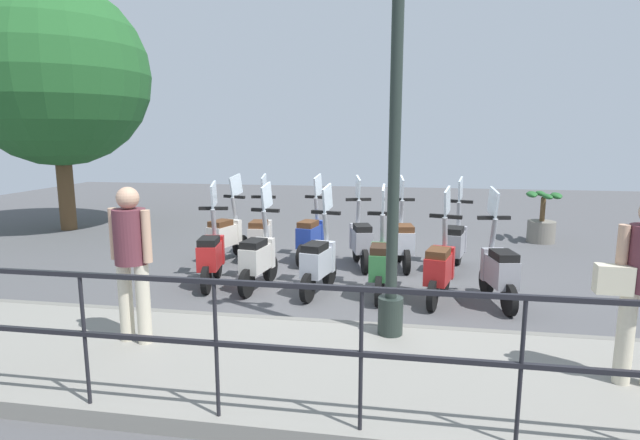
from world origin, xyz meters
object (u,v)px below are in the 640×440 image
object	(u,v)px
scooter_near_3	(319,261)
scooter_far_1	(403,240)
potted_palm	(542,221)
scooter_near_0	(499,270)
scooter_near_5	(211,254)
scooter_far_5	(226,235)
lamp_post_near	(394,164)
scooter_far_3	(311,235)
scooter_far_4	(261,235)
scooter_near_1	(440,267)
scooter_near_2	(381,263)
pedestrian_distant	(131,253)
scooter_near_4	(258,257)
tree_large	(56,75)
scooter_far_0	(455,242)
scooter_far_2	(361,239)

from	to	relation	value
scooter_near_3	scooter_far_1	xyz separation A→B (m)	(1.63, -1.17, 0.00)
scooter_near_3	potted_palm	bearing A→B (deg)	-32.08
scooter_near_0	scooter_near_5	world-z (taller)	same
scooter_far_5	lamp_post_near	bearing A→B (deg)	-119.85
scooter_near_5	potted_palm	bearing A→B (deg)	-64.60
scooter_near_5	scooter_far_3	bearing A→B (deg)	-46.84
scooter_near_0	scooter_near_3	bearing A→B (deg)	77.66
scooter_far_1	scooter_far_4	world-z (taller)	same
scooter_near_1	scooter_near_5	bearing A→B (deg)	101.91
potted_palm	scooter_near_2	bearing A→B (deg)	142.53
pedestrian_distant	scooter_far_4	xyz separation A→B (m)	(3.87, -0.19, -0.60)
scooter_far_3	potted_palm	bearing A→B (deg)	-50.17
scooter_near_0	scooter_near_3	distance (m)	2.42
pedestrian_distant	scooter_near_3	world-z (taller)	pedestrian_distant
scooter_near_4	scooter_far_5	xyz separation A→B (m)	(1.47, 1.03, 0.00)
scooter_near_5	scooter_far_4	distance (m)	1.51
tree_large	scooter_near_2	bearing A→B (deg)	-116.42
tree_large	scooter_far_1	distance (m)	8.72
lamp_post_near	potted_palm	xyz separation A→B (m)	(5.80, -2.97, -1.51)
scooter_near_0	scooter_far_1	size ratio (longest dim) A/B	1.00
potted_palm	scooter_near_4	world-z (taller)	scooter_near_4
lamp_post_near	tree_large	bearing A→B (deg)	54.89
scooter_near_5	scooter_near_0	bearing A→B (deg)	-102.66
scooter_far_1	scooter_far_0	bearing A→B (deg)	-103.89
scooter_near_4	scooter_far_0	bearing A→B (deg)	-54.83
scooter_near_1	scooter_near_3	xyz separation A→B (m)	(0.07, 1.66, 0.00)
scooter_near_3	scooter_near_5	xyz separation A→B (m)	(0.12, 1.65, 0.00)
lamp_post_near	scooter_near_1	distance (m)	2.25
pedestrian_distant	scooter_near_3	xyz separation A→B (m)	(2.28, -1.51, -0.60)
tree_large	scooter_near_4	distance (m)	7.55
pedestrian_distant	scooter_near_1	size ratio (longest dim) A/B	1.03
pedestrian_distant	scooter_far_4	size ratio (longest dim) A/B	1.03
potted_palm	scooter_near_3	distance (m)	5.78
scooter_far_2	scooter_near_2	bearing A→B (deg)	-179.73
scooter_far_5	scooter_far_1	bearing A→B (deg)	-71.24
scooter_near_2	tree_large	bearing A→B (deg)	64.39
pedestrian_distant	scooter_near_2	xyz separation A→B (m)	(2.32, -2.37, -0.60)
pedestrian_distant	scooter_far_1	size ratio (longest dim) A/B	1.03
pedestrian_distant	scooter_near_4	size ratio (longest dim) A/B	1.03
scooter_far_3	scooter_far_1	bearing A→B (deg)	-82.21
scooter_far_2	scooter_far_3	bearing A→B (deg)	62.24
lamp_post_near	scooter_near_3	distance (m)	2.45
scooter_far_2	scooter_far_4	xyz separation A→B (m)	(0.05, 1.77, 0.00)
lamp_post_near	scooter_far_0	world-z (taller)	lamp_post_near
scooter_far_2	potted_palm	bearing A→B (deg)	-68.75
tree_large	scooter_far_4	distance (m)	6.59
pedestrian_distant	scooter_near_2	bearing A→B (deg)	145.03
scooter_far_0	scooter_far_2	world-z (taller)	same
scooter_near_0	scooter_near_1	world-z (taller)	same
scooter_near_1	lamp_post_near	bearing A→B (deg)	174.07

